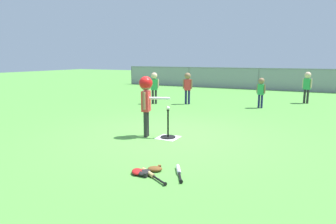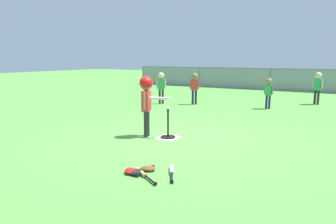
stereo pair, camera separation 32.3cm
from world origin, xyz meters
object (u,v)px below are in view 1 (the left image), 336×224
fielder_deep_center (188,84)px  glove_tossed_aside (145,173)px  fielder_deep_left (307,83)px  fielder_near_right (154,84)px  batter_child (146,94)px  spare_bat_wood (150,174)px  glove_by_plate (155,169)px  fielder_near_left (261,89)px  baseball_on_tee (168,108)px  spare_bat_silver (179,171)px  batting_tee (168,133)px  glove_near_bats (137,172)px

fielder_deep_center → glove_tossed_aside: 6.82m
fielder_deep_left → fielder_near_right: (-4.99, -2.58, -0.01)m
batter_child → fielder_deep_center: batter_child is taller
spare_bat_wood → glove_tossed_aside: glove_tossed_aside is taller
fielder_deep_center → glove_by_plate: 6.64m
batter_child → fielder_near_left: bearing=72.5°
baseball_on_tee → fielder_deep_left: size_ratio=0.06×
fielder_deep_left → fielder_near_right: size_ratio=1.01×
batter_child → fielder_near_left: (1.55, 4.90, -0.27)m
fielder_deep_center → spare_bat_silver: bearing=-68.5°
batter_child → glove_by_plate: 2.18m
fielder_deep_left → spare_bat_silver: 8.47m
spare_bat_silver → batting_tee: bearing=120.8°
baseball_on_tee → glove_by_plate: baseball_on_tee is taller
fielder_near_right → fielder_deep_center: size_ratio=1.00×
fielder_deep_center → fielder_near_right: bearing=-157.7°
fielder_near_right → glove_near_bats: size_ratio=4.21×
glove_by_plate → batting_tee: bearing=110.4°
glove_tossed_aside → glove_by_plate: bearing=73.0°
fielder_deep_center → glove_near_bats: 6.79m
batter_child → fielder_near_left: 5.15m
fielder_deep_left → spare_bat_wood: 8.80m
batting_tee → glove_near_bats: (0.49, -1.99, -0.05)m
glove_near_bats → spare_bat_silver: bearing=29.2°
spare_bat_silver → glove_near_bats: (-0.52, -0.29, 0.01)m
batting_tee → glove_tossed_aside: size_ratio=2.53×
batting_tee → glove_by_plate: (0.66, -1.77, -0.05)m
batting_tee → fielder_deep_center: 4.76m
batter_child → glove_by_plate: (1.11, -1.65, -0.88)m
batting_tee → glove_near_bats: 2.05m
batting_tee → glove_tossed_aside: 2.07m
spare_bat_silver → glove_near_bats: size_ratio=2.00×
batting_tee → fielder_near_left: size_ratio=0.59×
glove_by_plate → batter_child: bearing=123.8°
fielder_deep_center → glove_near_bats: (1.91, -6.48, -0.70)m
baseball_on_tee → fielder_deep_left: bearing=69.7°
fielder_near_right → glove_by_plate: 6.67m
glove_by_plate → glove_near_bats: bearing=-129.4°
fielder_near_right → glove_tossed_aside: fielder_near_right is taller
fielder_deep_left → glove_by_plate: size_ratio=4.34×
fielder_deep_left → glove_tossed_aside: size_ratio=4.90×
glove_near_bats → batting_tee: bearing=103.7°
batter_child → fielder_near_right: bearing=116.8°
batting_tee → spare_bat_silver: bearing=-59.2°
batter_child → spare_bat_silver: 2.32m
batting_tee → fielder_near_right: fielder_near_right is taller
baseball_on_tee → fielder_near_right: (-2.55, 4.04, 0.10)m
glove_by_plate → glove_tossed_aside: same height
baseball_on_tee → fielder_near_left: 4.91m
batting_tee → spare_bat_silver: (1.01, -1.69, -0.06)m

